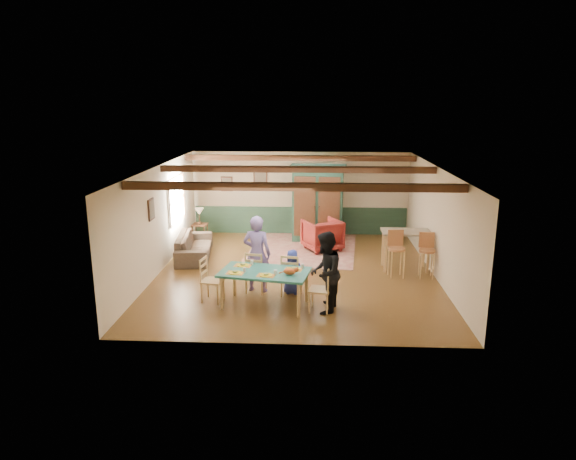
{
  "coord_description": "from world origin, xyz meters",
  "views": [
    {
      "loc": [
        0.42,
        -12.51,
        4.3
      ],
      "look_at": [
        -0.2,
        -0.09,
        1.15
      ],
      "focal_mm": 32.0,
      "sensor_mm": 36.0,
      "label": 1
    }
  ],
  "objects_px": {
    "table_lamp": "(199,216)",
    "person_woman": "(325,272)",
    "bar_stool_right": "(427,256)",
    "dining_chair_far_right": "(291,274)",
    "person_man": "(257,254)",
    "counter_table": "(405,250)",
    "person_child": "(292,272)",
    "bar_stool_left": "(397,254)",
    "cat": "(290,271)",
    "dining_chair_end_left": "(212,280)",
    "end_table": "(200,233)",
    "sofa": "(194,246)",
    "armchair": "(322,235)",
    "dining_table": "(265,289)",
    "armoire": "(318,203)",
    "dining_chair_far_left": "(256,272)",
    "dining_chair_end_right": "(320,289)"
  },
  "relations": [
    {
      "from": "person_woman",
      "to": "counter_table",
      "type": "height_order",
      "value": "person_woman"
    },
    {
      "from": "dining_chair_end_left",
      "to": "end_table",
      "type": "height_order",
      "value": "dining_chair_end_left"
    },
    {
      "from": "person_child",
      "to": "bar_stool_right",
      "type": "relative_size",
      "value": 0.93
    },
    {
      "from": "person_woman",
      "to": "bar_stool_left",
      "type": "bearing_deg",
      "value": 151.45
    },
    {
      "from": "dining_table",
      "to": "person_child",
      "type": "distance_m",
      "value": 0.94
    },
    {
      "from": "dining_chair_end_left",
      "to": "cat",
      "type": "xyz_separation_m",
      "value": [
        1.71,
        -0.42,
        0.38
      ]
    },
    {
      "from": "armoire",
      "to": "armchair",
      "type": "bearing_deg",
      "value": -76.64
    },
    {
      "from": "dining_table",
      "to": "dining_chair_end_right",
      "type": "distance_m",
      "value": 1.2
    },
    {
      "from": "end_table",
      "to": "dining_chair_end_left",
      "type": "bearing_deg",
      "value": -74.62
    },
    {
      "from": "dining_chair_end_left",
      "to": "bar_stool_left",
      "type": "distance_m",
      "value": 4.64
    },
    {
      "from": "dining_chair_far_right",
      "to": "person_child",
      "type": "height_order",
      "value": "person_child"
    },
    {
      "from": "armchair",
      "to": "bar_stool_right",
      "type": "relative_size",
      "value": 0.9
    },
    {
      "from": "table_lamp",
      "to": "person_woman",
      "type": "bearing_deg",
      "value": -54.62
    },
    {
      "from": "dining_table",
      "to": "sofa",
      "type": "bearing_deg",
      "value": 124.07
    },
    {
      "from": "armchair",
      "to": "person_child",
      "type": "bearing_deg",
      "value": 51.67
    },
    {
      "from": "person_child",
      "to": "dining_chair_end_left",
      "type": "bearing_deg",
      "value": 27.3
    },
    {
      "from": "dining_chair_far_right",
      "to": "cat",
      "type": "height_order",
      "value": "dining_chair_far_right"
    },
    {
      "from": "table_lamp",
      "to": "end_table",
      "type": "bearing_deg",
      "value": 0.0
    },
    {
      "from": "dining_chair_far_left",
      "to": "armoire",
      "type": "bearing_deg",
      "value": -97.08
    },
    {
      "from": "cat",
      "to": "dining_chair_end_right",
      "type": "bearing_deg",
      "value": 9.46
    },
    {
      "from": "dining_chair_far_right",
      "to": "counter_table",
      "type": "height_order",
      "value": "counter_table"
    },
    {
      "from": "armoire",
      "to": "end_table",
      "type": "distance_m",
      "value": 3.8
    },
    {
      "from": "sofa",
      "to": "person_woman",
      "type": "bearing_deg",
      "value": -142.96
    },
    {
      "from": "table_lamp",
      "to": "bar_stool_left",
      "type": "distance_m",
      "value": 6.41
    },
    {
      "from": "bar_stool_right",
      "to": "table_lamp",
      "type": "bearing_deg",
      "value": 157.41
    },
    {
      "from": "bar_stool_right",
      "to": "person_man",
      "type": "bearing_deg",
      "value": -161.35
    },
    {
      "from": "person_man",
      "to": "person_child",
      "type": "distance_m",
      "value": 0.91
    },
    {
      "from": "cat",
      "to": "person_man",
      "type": "bearing_deg",
      "value": 136.55
    },
    {
      "from": "bar_stool_right",
      "to": "dining_chair_far_right",
      "type": "bearing_deg",
      "value": -154.35
    },
    {
      "from": "person_man",
      "to": "armchair",
      "type": "relative_size",
      "value": 1.78
    },
    {
      "from": "dining_chair_end_left",
      "to": "person_child",
      "type": "relative_size",
      "value": 0.95
    },
    {
      "from": "dining_chair_end_right",
      "to": "sofa",
      "type": "distance_m",
      "value": 5.04
    },
    {
      "from": "dining_chair_far_left",
      "to": "counter_table",
      "type": "xyz_separation_m",
      "value": [
        3.69,
        1.83,
        0.03
      ]
    },
    {
      "from": "person_man",
      "to": "person_woman",
      "type": "height_order",
      "value": "person_man"
    },
    {
      "from": "dining_table",
      "to": "armoire",
      "type": "relative_size",
      "value": 0.78
    },
    {
      "from": "dining_chair_far_right",
      "to": "end_table",
      "type": "distance_m",
      "value": 5.4
    },
    {
      "from": "table_lamp",
      "to": "dining_table",
      "type": "bearing_deg",
      "value": -63.75
    },
    {
      "from": "dining_chair_end_left",
      "to": "table_lamp",
      "type": "height_order",
      "value": "table_lamp"
    },
    {
      "from": "table_lamp",
      "to": "bar_stool_left",
      "type": "bearing_deg",
      "value": -28.72
    },
    {
      "from": "dining_chair_end_left",
      "to": "person_woman",
      "type": "height_order",
      "value": "person_woman"
    },
    {
      "from": "table_lamp",
      "to": "sofa",
      "type": "bearing_deg",
      "value": -83.15
    },
    {
      "from": "bar_stool_left",
      "to": "dining_chair_end_left",
      "type": "bearing_deg",
      "value": -162.7
    },
    {
      "from": "dining_chair_end_right",
      "to": "counter_table",
      "type": "relative_size",
      "value": 0.79
    },
    {
      "from": "person_woman",
      "to": "dining_chair_far_right",
      "type": "bearing_deg",
      "value": -130.27
    },
    {
      "from": "dining_chair_end_right",
      "to": "person_woman",
      "type": "distance_m",
      "value": 0.38
    },
    {
      "from": "person_man",
      "to": "counter_table",
      "type": "height_order",
      "value": "person_man"
    },
    {
      "from": "person_child",
      "to": "bar_stool_right",
      "type": "height_order",
      "value": "bar_stool_right"
    },
    {
      "from": "person_child",
      "to": "end_table",
      "type": "relative_size",
      "value": 1.88
    },
    {
      "from": "dining_table",
      "to": "dining_chair_far_left",
      "type": "relative_size",
      "value": 1.89
    },
    {
      "from": "armchair",
      "to": "bar_stool_left",
      "type": "distance_m",
      "value": 2.93
    }
  ]
}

